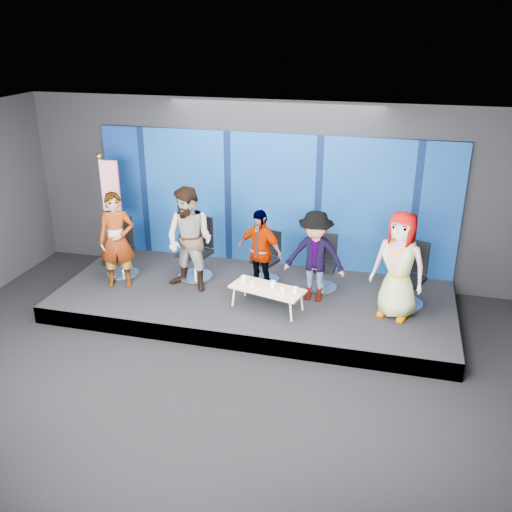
# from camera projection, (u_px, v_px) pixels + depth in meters

# --- Properties ---
(ground) EXTENTS (10.00, 10.00, 0.00)m
(ground) POSITION_uv_depth(u_px,v_px,m) (210.00, 387.00, 8.13)
(ground) COLOR black
(ground) RESTS_ON ground
(room_walls) EXTENTS (10.02, 8.02, 3.51)m
(room_walls) POSITION_uv_depth(u_px,v_px,m) (204.00, 226.00, 7.19)
(room_walls) COLOR black
(room_walls) RESTS_ON ground
(riser) EXTENTS (7.00, 3.00, 0.30)m
(riser) POSITION_uv_depth(u_px,v_px,m) (254.00, 300.00, 10.30)
(riser) COLOR black
(riser) RESTS_ON ground
(backdrop) EXTENTS (7.00, 0.08, 2.60)m
(backdrop) POSITION_uv_depth(u_px,v_px,m) (273.00, 200.00, 11.04)
(backdrop) COLOR navy
(backdrop) RESTS_ON riser
(chair_a) EXTENTS (0.79, 0.79, 1.09)m
(chair_a) POSITION_uv_depth(u_px,v_px,m) (122.00, 257.00, 10.87)
(chair_a) COLOR silver
(chair_a) RESTS_ON riser
(panelist_a) EXTENTS (0.75, 0.62, 1.77)m
(panelist_a) POSITION_uv_depth(u_px,v_px,m) (117.00, 241.00, 10.20)
(panelist_a) COLOR black
(panelist_a) RESTS_ON riser
(chair_b) EXTENTS (0.80, 0.80, 1.17)m
(chair_b) POSITION_uv_depth(u_px,v_px,m) (197.00, 258.00, 10.73)
(chair_b) COLOR silver
(chair_b) RESTS_ON riser
(panelist_b) EXTENTS (1.07, 0.92, 1.89)m
(panelist_b) POSITION_uv_depth(u_px,v_px,m) (190.00, 240.00, 10.05)
(panelist_b) COLOR black
(panelist_b) RESTS_ON riser
(chair_c) EXTENTS (0.68, 0.68, 0.95)m
(chair_c) POSITION_uv_depth(u_px,v_px,m) (267.00, 265.00, 10.63)
(chair_c) COLOR silver
(chair_c) RESTS_ON riser
(panelist_c) EXTENTS (0.98, 0.65, 1.54)m
(panelist_c) POSITION_uv_depth(u_px,v_px,m) (260.00, 251.00, 10.02)
(panelist_c) COLOR black
(panelist_c) RESTS_ON riser
(chair_d) EXTENTS (0.59, 0.59, 1.00)m
(chair_d) POSITION_uv_depth(u_px,v_px,m) (323.00, 271.00, 10.31)
(chair_d) COLOR silver
(chair_d) RESTS_ON riser
(panelist_d) EXTENTS (1.07, 0.65, 1.62)m
(panelist_d) POSITION_uv_depth(u_px,v_px,m) (315.00, 257.00, 9.71)
(panelist_d) COLOR black
(panelist_d) RESTS_ON riser
(chair_e) EXTENTS (0.81, 0.81, 1.11)m
(chair_e) POSITION_uv_depth(u_px,v_px,m) (408.00, 285.00, 9.70)
(chair_e) COLOR silver
(chair_e) RESTS_ON riser
(panelist_e) EXTENTS (1.03, 0.85, 1.80)m
(panelist_e) POSITION_uv_depth(u_px,v_px,m) (399.00, 266.00, 9.12)
(panelist_e) COLOR black
(panelist_e) RESTS_ON riser
(coffee_table) EXTENTS (1.33, 0.83, 0.38)m
(coffee_table) POSITION_uv_depth(u_px,v_px,m) (267.00, 289.00, 9.57)
(coffee_table) COLOR tan
(coffee_table) RESTS_ON riser
(mug_a) EXTENTS (0.09, 0.09, 0.10)m
(mug_a) POSITION_uv_depth(u_px,v_px,m) (244.00, 279.00, 9.77)
(mug_a) COLOR silver
(mug_a) RESTS_ON coffee_table
(mug_b) EXTENTS (0.08, 0.08, 0.10)m
(mug_b) POSITION_uv_depth(u_px,v_px,m) (253.00, 284.00, 9.59)
(mug_b) COLOR silver
(mug_b) RESTS_ON coffee_table
(mug_c) EXTENTS (0.09, 0.09, 0.10)m
(mug_c) POSITION_uv_depth(u_px,v_px,m) (273.00, 284.00, 9.58)
(mug_c) COLOR silver
(mug_c) RESTS_ON coffee_table
(mug_d) EXTENTS (0.07, 0.07, 0.08)m
(mug_d) POSITION_uv_depth(u_px,v_px,m) (283.00, 290.00, 9.38)
(mug_d) COLOR silver
(mug_d) RESTS_ON coffee_table
(mug_e) EXTENTS (0.08, 0.08, 0.10)m
(mug_e) POSITION_uv_depth(u_px,v_px,m) (295.00, 290.00, 9.37)
(mug_e) COLOR silver
(mug_e) RESTS_ON coffee_table
(flag_stand) EXTENTS (0.51, 0.30, 2.24)m
(flag_stand) POSITION_uv_depth(u_px,v_px,m) (109.00, 208.00, 10.98)
(flag_stand) COLOR black
(flag_stand) RESTS_ON riser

